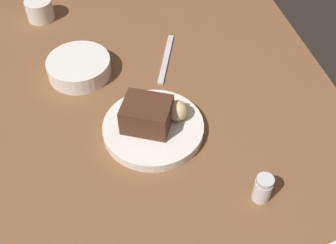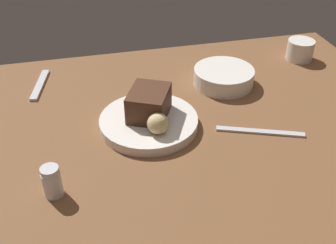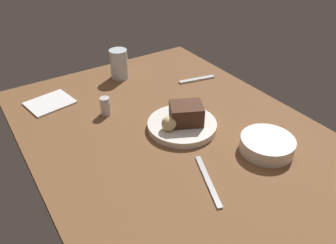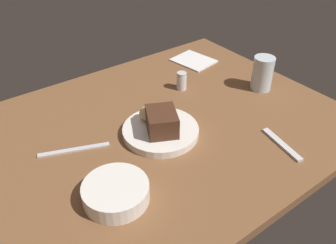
% 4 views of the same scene
% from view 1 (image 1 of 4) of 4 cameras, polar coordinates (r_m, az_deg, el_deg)
% --- Properties ---
extents(dining_table, '(1.20, 0.84, 0.03)m').
position_cam_1_polar(dining_table, '(0.95, -0.40, -0.03)').
color(dining_table, brown).
rests_on(dining_table, ground).
extents(dessert_plate, '(0.22, 0.22, 0.02)m').
position_cam_1_polar(dessert_plate, '(0.90, -2.01, -0.86)').
color(dessert_plate, white).
rests_on(dessert_plate, dining_table).
extents(chocolate_cake_slice, '(0.12, 0.12, 0.06)m').
position_cam_1_polar(chocolate_cake_slice, '(0.87, -2.91, 1.00)').
color(chocolate_cake_slice, '#472819').
rests_on(chocolate_cake_slice, dessert_plate).
extents(bread_roll, '(0.04, 0.04, 0.04)m').
position_cam_1_polar(bread_roll, '(0.89, 1.30, 1.57)').
color(bread_roll, '#DBC184').
rests_on(bread_roll, dessert_plate).
extents(salt_shaker, '(0.03, 0.03, 0.06)m').
position_cam_1_polar(salt_shaker, '(0.80, 12.78, -8.82)').
color(salt_shaker, silver).
rests_on(salt_shaker, dining_table).
extents(side_bowl, '(0.15, 0.15, 0.04)m').
position_cam_1_polar(side_bowl, '(1.05, -12.01, 7.33)').
color(side_bowl, white).
rests_on(side_bowl, dining_table).
extents(coffee_cup, '(0.07, 0.07, 0.06)m').
position_cam_1_polar(coffee_cup, '(1.26, -17.08, 14.42)').
color(coffee_cup, silver).
rests_on(coffee_cup, dining_table).
extents(butter_knife, '(0.18, 0.08, 0.01)m').
position_cam_1_polar(butter_knife, '(1.08, -0.27, 8.64)').
color(butter_knife, silver).
rests_on(butter_knife, dining_table).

